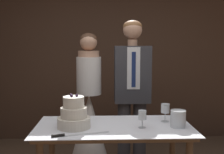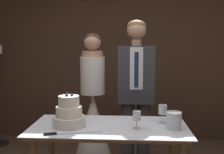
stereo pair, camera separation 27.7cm
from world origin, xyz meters
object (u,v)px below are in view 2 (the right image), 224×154
(hurricane_candle, at_px, (174,121))
(groom, at_px, (136,89))
(cake_knife, at_px, (62,133))
(bride, at_px, (93,124))
(wine_glass_middle, at_px, (137,117))
(wine_glass_near, at_px, (163,110))
(tiered_cake, at_px, (69,114))
(cake_table, at_px, (109,138))

(hurricane_candle, distance_m, groom, 0.94)
(cake_knife, height_order, bride, bride)
(wine_glass_middle, relative_size, hurricane_candle, 1.03)
(wine_glass_middle, bearing_deg, wine_glass_near, 37.09)
(cake_knife, xyz_separation_m, bride, (0.10, 1.08, -0.23))
(tiered_cake, height_order, bride, bride)
(cake_knife, bearing_deg, bride, 69.71)
(bride, xyz_separation_m, groom, (0.49, -0.00, 0.41))
(cake_knife, xyz_separation_m, wine_glass_near, (0.82, 0.36, 0.11))
(groom, bearing_deg, wine_glass_near, -72.95)
(cake_table, bearing_deg, wine_glass_near, 13.38)
(wine_glass_near, bearing_deg, bride, 134.86)
(wine_glass_near, relative_size, wine_glass_middle, 1.11)
(tiered_cake, xyz_separation_m, wine_glass_near, (0.80, 0.15, 0.01))
(tiered_cake, bearing_deg, cake_table, 6.42)
(cake_table, distance_m, wine_glass_middle, 0.32)
(wine_glass_near, xyz_separation_m, wine_glass_middle, (-0.23, -0.18, -0.02))
(wine_glass_near, height_order, wine_glass_middle, wine_glass_near)
(bride, relative_size, groom, 0.92)
(cake_knife, xyz_separation_m, wine_glass_middle, (0.58, 0.19, 0.09))
(cake_table, xyz_separation_m, hurricane_candle, (0.54, -0.06, 0.18))
(cake_table, height_order, bride, bride)
(hurricane_candle, height_order, groom, groom)
(wine_glass_near, bearing_deg, cake_table, -166.62)
(wine_glass_middle, relative_size, bride, 0.09)
(cake_table, relative_size, bride, 0.81)
(cake_table, relative_size, hurricane_candle, 9.26)
(tiered_cake, distance_m, hurricane_candle, 0.88)
(wine_glass_near, xyz_separation_m, bride, (-0.71, 0.72, -0.34))
(wine_glass_middle, distance_m, bride, 1.07)
(tiered_cake, xyz_separation_m, hurricane_candle, (0.87, -0.02, -0.04))
(cake_table, xyz_separation_m, bride, (-0.25, 0.83, -0.11))
(bride, distance_m, groom, 0.64)
(tiered_cake, height_order, wine_glass_middle, tiered_cake)
(wine_glass_near, relative_size, groom, 0.09)
(tiered_cake, relative_size, wine_glass_middle, 1.93)
(wine_glass_middle, bearing_deg, cake_table, 164.46)
(wine_glass_middle, bearing_deg, groom, 89.16)
(cake_knife, xyz_separation_m, hurricane_candle, (0.89, 0.19, 0.06))
(groom, bearing_deg, bride, 179.96)
(wine_glass_middle, height_order, hurricane_candle, wine_glass_middle)
(wine_glass_near, xyz_separation_m, groom, (-0.22, 0.72, 0.07))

